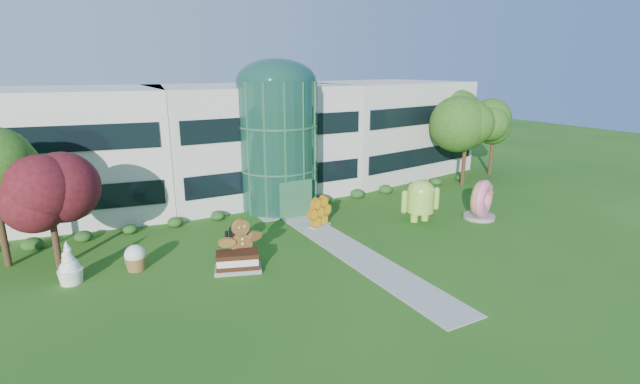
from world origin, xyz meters
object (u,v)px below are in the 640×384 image
android_green (421,197)px  gingerbread (241,242)px  donut (481,199)px  android_black (237,233)px

android_green → gingerbread: android_green is taller
gingerbread → donut: bearing=-10.0°
android_black → donut: size_ratio=0.61×
donut → android_black: bearing=145.3°
android_black → gingerbread: gingerbread is taller
android_green → android_black: bearing=-177.3°
android_green → gingerbread: size_ratio=1.22×
android_green → donut: (4.22, -1.72, -0.33)m
android_green → gingerbread: 13.95m
donut → gingerbread: donut is taller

